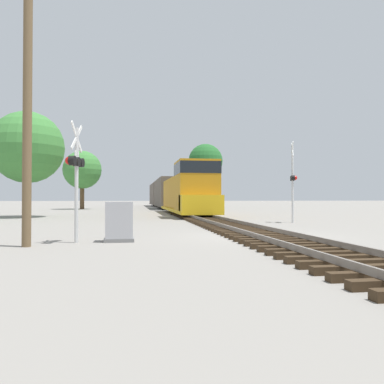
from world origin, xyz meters
The scene contains 10 objects.
ground_plane centered at (0.00, 0.00, 0.00)m, with size 400.00×400.00×0.00m, color gray.
rail_track_bed centered at (0.00, 0.00, 0.14)m, with size 2.60×160.00×0.31m.
freight_train centered at (0.00, 36.74, 2.01)m, with size 2.92×51.35×4.15m.
crossing_signal_near centered at (-6.40, -0.98, 2.40)m, with size 0.50×1.01×3.86m.
crossing_signal_far centered at (4.65, 7.20, 2.57)m, with size 0.58×1.01×4.72m.
relay_cabinet centered at (-5.01, -0.89, 0.64)m, with size 0.96×0.71×1.31m.
utility_pole centered at (-7.66, -1.81, 4.36)m, with size 1.80×0.26×8.40m.
tree_far_right centered at (-12.45, 16.21, 5.25)m, with size 5.38×5.38×7.95m.
tree_mid_background centered at (-11.22, 37.26, 5.15)m, with size 4.99×4.99×7.67m.
tree_deep_background centered at (7.19, 47.13, 7.53)m, with size 5.65×5.65×10.41m.
Camera 1 is at (-4.55, -13.41, 1.42)m, focal length 35.00 mm.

